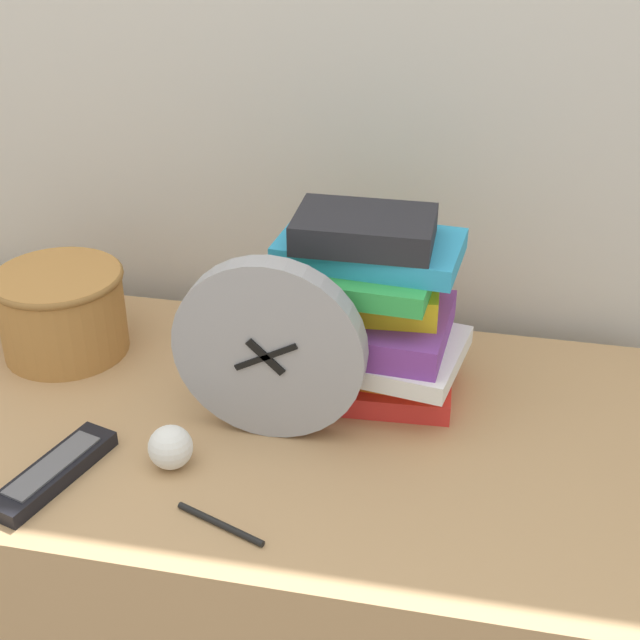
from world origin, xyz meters
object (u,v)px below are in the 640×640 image
(book_stack, at_px, (368,310))
(pen, at_px, (220,524))
(basket, at_px, (62,309))
(tv_remote, at_px, (54,472))
(desk_clock, at_px, (269,350))
(crumpled_paper_ball, at_px, (170,447))

(book_stack, height_order, pen, book_stack)
(basket, bearing_deg, tv_remote, -67.38)
(desk_clock, xyz_separation_m, pen, (-0.01, -0.19, -0.12))
(book_stack, relative_size, basket, 1.38)
(desk_clock, xyz_separation_m, book_stack, (0.11, 0.13, 0.00))
(basket, xyz_separation_m, crumpled_paper_ball, (0.25, -0.23, -0.04))
(basket, relative_size, tv_remote, 1.03)
(tv_remote, height_order, crumpled_paper_ball, crumpled_paper_ball)
(tv_remote, xyz_separation_m, crumpled_paper_ball, (0.13, 0.06, 0.02))
(crumpled_paper_ball, distance_m, pen, 0.14)
(basket, bearing_deg, crumpled_paper_ball, -42.58)
(basket, height_order, crumpled_paper_ball, basket)
(book_stack, bearing_deg, desk_clock, -129.83)
(desk_clock, height_order, tv_remote, desk_clock)
(tv_remote, bearing_deg, book_stack, 39.06)
(tv_remote, bearing_deg, desk_clock, 32.54)
(desk_clock, distance_m, pen, 0.23)
(crumpled_paper_ball, bearing_deg, desk_clock, 42.82)
(tv_remote, distance_m, pen, 0.23)
(crumpled_paper_ball, height_order, pen, crumpled_paper_ball)
(book_stack, xyz_separation_m, crumpled_paper_ball, (-0.21, -0.23, -0.10))
(desk_clock, relative_size, pen, 2.15)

